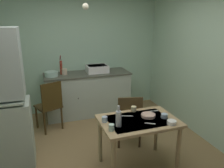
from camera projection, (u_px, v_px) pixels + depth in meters
The scene contains 22 objects.
ground_plane at pixel (103, 166), 3.15m from camera, with size 5.31×5.31×0.00m, color olive.
wall_back at pixel (74, 53), 4.79m from camera, with size 3.82×0.10×2.55m, color #ADD3B6.
wall_right at pixel (223, 69), 3.35m from camera, with size 0.10×4.41×2.55m, color #B0CEB2.
counter_cabinet at pixel (88, 93), 4.75m from camera, with size 1.77×0.64×0.90m.
sink_basin at pixel (97, 69), 4.66m from camera, with size 0.44×0.34×0.15m.
hand_pump at pixel (61, 66), 4.45m from camera, with size 0.05×0.27×0.39m.
mixing_bowl_counter at pixel (51, 74), 4.34m from camera, with size 0.25×0.25×0.10m, color #ADD1C1.
stoneware_crock at pixel (65, 72), 4.46m from camera, with size 0.11×0.11×0.12m, color beige.
dining_table at pixel (138, 127), 2.95m from camera, with size 1.03×0.70×0.72m.
chair_far_side at pixel (129, 118), 3.56m from camera, with size 0.48×0.48×0.86m.
chair_by_counter at pixel (50, 105), 4.01m from camera, with size 0.53×0.53×0.94m.
serving_bowl_wide at pixel (172, 122), 2.79m from camera, with size 0.12×0.12×0.05m, color white.
soup_bowl_small at pixel (148, 115), 3.01m from camera, with size 0.19×0.19×0.04m, color tan.
mug_dark at pixel (134, 109), 3.18m from camera, with size 0.08×0.08×0.07m, color beige.
teacup_cream at pixel (105, 119), 2.85m from camera, with size 0.07×0.07×0.08m, color #9EB2C6.
mug_tall at pixel (112, 127), 2.63m from camera, with size 0.07×0.07×0.08m, color #ADD1C1.
teacup_mint at pixel (164, 116), 2.97m from camera, with size 0.09×0.09×0.06m, color #9EB2C6.
glass_bottle at pixel (119, 118), 2.72m from camera, with size 0.07×0.07×0.27m.
table_knife at pixel (125, 116), 3.03m from camera, with size 0.21×0.02×0.01m, color silver.
teaspoon_near_bowl at pixel (153, 111), 3.19m from camera, with size 0.16×0.02×0.01m, color beige.
teaspoon_by_cup at pixel (150, 123), 2.81m from camera, with size 0.14×0.02×0.01m, color beige.
pendant_bulb at pixel (85, 6), 2.75m from camera, with size 0.08×0.08×0.08m, color #F9EFCC.
Camera 1 is at (-0.70, -2.59, 2.02)m, focal length 35.56 mm.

